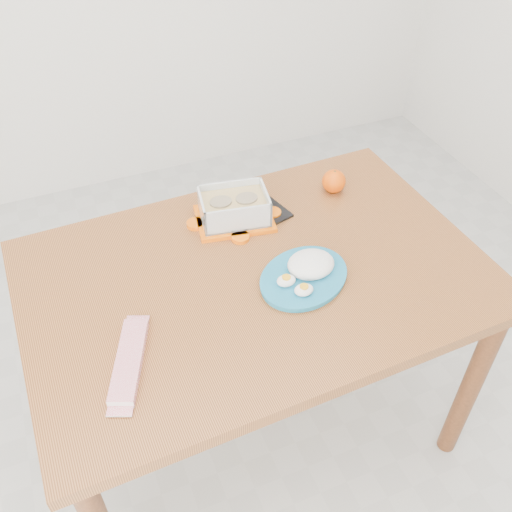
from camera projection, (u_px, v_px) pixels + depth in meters
name	position (u px, v px, depth m)	size (l,w,h in m)	color
ground	(259.00, 429.00, 2.04)	(3.50, 3.50, 0.00)	#B7B7B2
dining_table	(256.00, 296.00, 1.63)	(1.28, 0.87, 0.75)	#A4612E
food_container	(234.00, 208.00, 1.70)	(0.25, 0.21, 0.10)	#FF6707
orange_fruit	(334.00, 181.00, 1.82)	(0.08, 0.08, 0.08)	#FF6605
rice_plate	(306.00, 272.00, 1.53)	(0.35, 0.35, 0.07)	teal
candy_bar	(129.00, 361.00, 1.33)	(0.24, 0.06, 0.02)	red
smartphone	(271.00, 209.00, 1.77)	(0.07, 0.14, 0.01)	black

